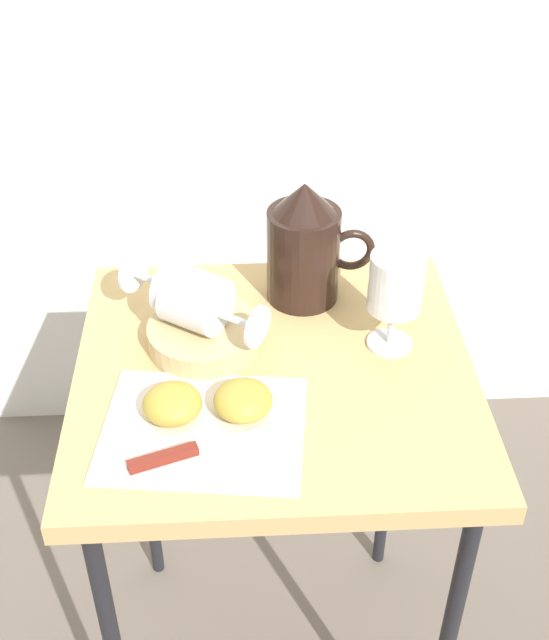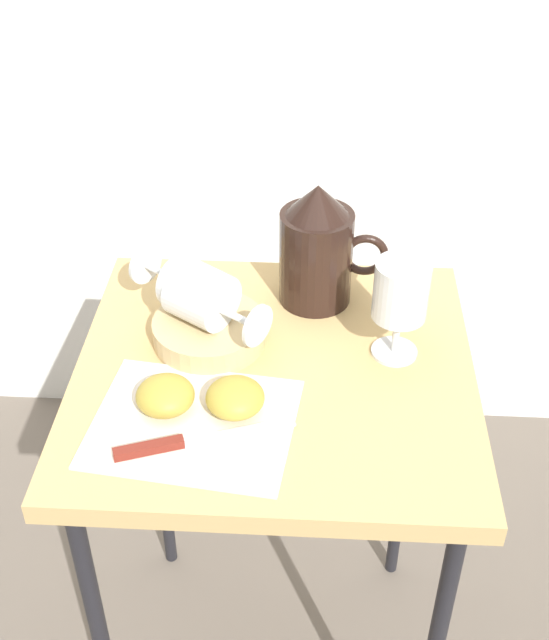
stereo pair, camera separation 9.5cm
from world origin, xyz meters
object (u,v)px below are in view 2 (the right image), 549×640
Objects in this scene: wine_glass_upright at (400,296)px; knife at (179,443)px; table at (274,406)px; apple_half_left at (165,396)px; pitcher at (317,255)px; wine_glass_tipped_near at (197,290)px; basket_tray at (209,331)px; apple_half_right at (235,398)px; wine_glass_tipped_far at (202,301)px.

knife is at bearing -143.91° from wine_glass_upright.
table is 0.19m from apple_half_left.
pitcher is 0.88× the size of knife.
wine_glass_upright is 1.96× the size of apple_half_left.
knife is (-0.11, -0.16, 0.08)m from table.
table is at bearing -31.71° from wine_glass_tipped_near.
knife is (0.00, -0.23, -0.07)m from wine_glass_tipped_near.
wine_glass_upright reaches higher than basket_tray.
apple_half_right is (0.07, -0.16, -0.05)m from wine_glass_tipped_near.
wine_glass_tipped_far reaches higher than apple_half_left.
pitcher is at bearing 54.26° from apple_half_left.
wine_glass_tipped_far is at bearing -173.44° from basket_tray.
apple_half_left reaches higher than basket_tray.
wine_glass_tipped_far is 0.15m from apple_half_left.
wine_glass_tipped_near reaches higher than apple_half_right.
wine_glass_tipped_near is at bearing 134.21° from basket_tray.
apple_half_left is (-0.02, -0.16, -0.05)m from wine_glass_tipped_near.
wine_glass_tipped_near is 2.21× the size of apple_half_right.
wine_glass_upright is at bearing -48.27° from pitcher.
pitcher is 0.37m from knife.
apple_half_left is at bearing -156.01° from wine_glass_upright.
pitcher is at bearing 36.41° from wine_glass_tipped_far.
basket_tray is at bearing 86.71° from knife.
knife is (-0.16, -0.32, -0.07)m from pitcher.
wine_glass_tipped_near is 0.17m from apple_half_left.
knife reaches higher than table.
basket_tray is at bearing 177.30° from wine_glass_upright.
basket_tray is 0.27m from wine_glass_upright.
wine_glass_tipped_far is (0.01, -0.02, -0.00)m from wine_glass_tipped_near.
apple_half_left is (-0.30, -0.13, -0.07)m from wine_glass_upright.
wine_glass_tipped_far is at bearing 77.89° from apple_half_left.
apple_half_right is 0.34× the size of knife.
wine_glass_tipped_near is 0.76× the size of knife.
wine_glass_tipped_near is (-0.16, -0.10, -0.00)m from pitcher.
knife is (-0.27, -0.20, -0.09)m from wine_glass_upright.
wine_glass_upright reaches higher than knife.
wine_glass_upright is (0.26, -0.01, 0.08)m from basket_tray.
wine_glass_tipped_near is at bearing 82.57° from apple_half_left.
table is 0.14m from basket_tray.
apple_half_right is (0.09, 0.00, 0.00)m from apple_half_left.
basket_tray is 0.83× the size of pitcher.
pitcher reaches higher than wine_glass_tipped_near.
wine_glass_tipped_near is at bearing 173.91° from wine_glass_upright.
wine_glass_tipped_far is at bearing -143.59° from pitcher.
apple_half_right is at bearing -147.90° from wine_glass_upright.
wine_glass_upright is (0.16, 0.04, 0.17)m from table.
apple_half_left is 0.07m from knife.
basket_tray is (-0.09, 0.05, 0.09)m from table.
apple_half_left is at bearing -179.17° from apple_half_right.
wine_glass_upright is 0.67× the size of knife.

